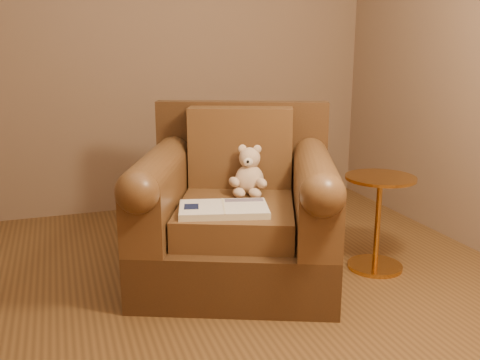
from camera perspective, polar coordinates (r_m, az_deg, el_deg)
name	(u,v)px	position (r m, az deg, el deg)	size (l,w,h in m)	color
floor	(196,322)	(2.73, -4.75, -14.87)	(4.00, 4.00, 0.00)	brown
armchair	(237,212)	(3.12, -0.27, -3.47)	(1.40, 1.37, 0.98)	#452B17
teddy_bear	(249,175)	(3.14, 0.97, 0.49)	(0.22, 0.25, 0.30)	beige
guidebook	(224,209)	(2.82, -1.76, -3.13)	(0.52, 0.39, 0.04)	beige
side_table	(378,220)	(3.31, 14.49, -4.11)	(0.41, 0.41, 0.58)	gold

